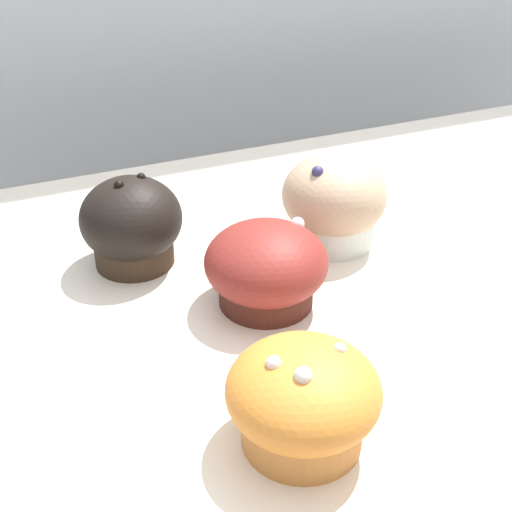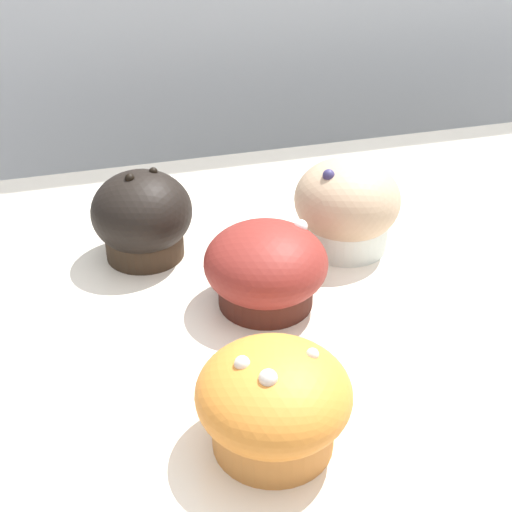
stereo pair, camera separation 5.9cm
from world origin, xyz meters
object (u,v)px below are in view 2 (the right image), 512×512
muffin_front_center (142,218)px  muffin_back_left (274,401)px  muffin_front_left (266,268)px  muffin_back_right (347,207)px

muffin_front_center → muffin_back_left: size_ratio=0.92×
muffin_front_center → muffin_back_left: bearing=-79.7°
muffin_back_left → muffin_front_left: 0.16m
muffin_back_right → muffin_front_center: bearing=169.4°
muffin_front_left → muffin_back_left: bearing=-104.7°
muffin_front_center → muffin_front_left: 0.14m
muffin_back_left → muffin_back_right: muffin_back_right is taller
muffin_front_center → muffin_back_left: (0.05, -0.26, -0.00)m
muffin_back_right → muffin_front_left: size_ratio=0.96×
muffin_front_center → muffin_back_right: size_ratio=0.93×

